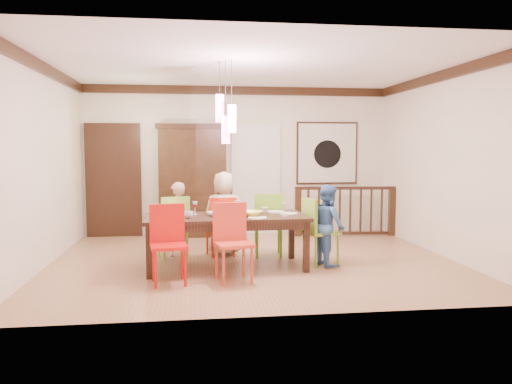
{
  "coord_description": "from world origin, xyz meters",
  "views": [
    {
      "loc": [
        -0.91,
        -7.36,
        1.69
      ],
      "look_at": [
        0.04,
        0.02,
        1.04
      ],
      "focal_mm": 35.0,
      "sensor_mm": 36.0,
      "label": 1
    }
  ],
  "objects": [
    {
      "name": "chair_near_mid",
      "position": [
        -0.39,
        -1.13,
        0.57
      ],
      "size": [
        0.52,
        0.52,
        0.99
      ],
      "rotation": [
        0.0,
        0.0,
        0.18
      ],
      "color": "red",
      "rests_on": "floor"
    },
    {
      "name": "person_far_left",
      "position": [
        -1.14,
        0.5,
        0.59
      ],
      "size": [
        0.5,
        0.42,
        1.17
      ],
      "primitive_type": "imported",
      "rotation": [
        0.0,
        0.0,
        3.52
      ],
      "color": "beige",
      "rests_on": "floor"
    },
    {
      "name": "ceiling",
      "position": [
        0.0,
        0.0,
        2.9
      ],
      "size": [
        6.0,
        6.0,
        0.0
      ],
      "primitive_type": "plane",
      "rotation": [
        3.14,
        0.0,
        0.0
      ],
      "color": "white",
      "rests_on": "wall_back"
    },
    {
      "name": "plate_near_mid",
      "position": [
        -0.03,
        -0.72,
        0.76
      ],
      "size": [
        0.26,
        0.26,
        0.01
      ],
      "primitive_type": "cylinder",
      "color": "white",
      "rests_on": "dining_table"
    },
    {
      "name": "painting",
      "position": [
        1.8,
        2.46,
        1.6
      ],
      "size": [
        1.25,
        0.06,
        1.25
      ],
      "color": "black",
      "rests_on": "wall_back"
    },
    {
      "name": "chair_end_right",
      "position": [
        0.96,
        -0.34,
        0.56
      ],
      "size": [
        0.53,
        0.53,
        0.98
      ],
      "rotation": [
        0.0,
        0.0,
        1.8
      ],
      "color": "olive",
      "rests_on": "floor"
    },
    {
      "name": "chair_near_left",
      "position": [
        -1.21,
        -1.13,
        0.56
      ],
      "size": [
        0.5,
        0.5,
        0.99
      ],
      "rotation": [
        0.0,
        0.0,
        0.13
      ],
      "color": "red",
      "rests_on": "floor"
    },
    {
      "name": "dining_table",
      "position": [
        -0.44,
        -0.39,
        0.67
      ],
      "size": [
        2.3,
        1.11,
        0.75
      ],
      "rotation": [
        0.0,
        0.0,
        0.04
      ],
      "color": "black",
      "rests_on": "floor"
    },
    {
      "name": "plate_near_left",
      "position": [
        -1.17,
        -0.69,
        0.76
      ],
      "size": [
        0.26,
        0.26,
        0.01
      ],
      "primitive_type": "cylinder",
      "color": "white",
      "rests_on": "dining_table"
    },
    {
      "name": "balustrade",
      "position": [
        2.03,
        1.95,
        0.5
      ],
      "size": [
        1.97,
        0.27,
        0.96
      ],
      "rotation": [
        0.0,
        0.0,
        -0.1
      ],
      "color": "black",
      "rests_on": "floor"
    },
    {
      "name": "wall_left",
      "position": [
        -3.0,
        0.0,
        1.45
      ],
      "size": [
        0.0,
        5.0,
        5.0
      ],
      "primitive_type": "plane",
      "rotation": [
        1.57,
        0.0,
        1.57
      ],
      "color": "beige",
      "rests_on": "floor"
    },
    {
      "name": "wall_right",
      "position": [
        3.0,
        0.0,
        1.45
      ],
      "size": [
        0.0,
        5.0,
        5.0
      ],
      "primitive_type": "plane",
      "rotation": [
        1.57,
        0.0,
        -1.57
      ],
      "color": "beige",
      "rests_on": "floor"
    },
    {
      "name": "small_bowl",
      "position": [
        -0.62,
        -0.39,
        0.78
      ],
      "size": [
        0.19,
        0.19,
        0.06
      ],
      "primitive_type": "imported",
      "rotation": [
        0.0,
        0.0,
        -0.03
      ],
      "color": "white",
      "rests_on": "dining_table"
    },
    {
      "name": "floor",
      "position": [
        0.0,
        0.0,
        0.0
      ],
      "size": [
        6.0,
        6.0,
        0.0
      ],
      "primitive_type": "plane",
      "color": "#9D6D4C",
      "rests_on": "ground"
    },
    {
      "name": "cup_right",
      "position": [
        0.14,
        -0.16,
        0.79
      ],
      "size": [
        0.09,
        0.09,
        0.08
      ],
      "primitive_type": "imported",
      "rotation": [
        0.0,
        0.0,
        -0.06
      ],
      "color": "silver",
      "rests_on": "dining_table"
    },
    {
      "name": "person_far_mid",
      "position": [
        -0.41,
        0.47,
        0.67
      ],
      "size": [
        0.67,
        0.45,
        1.33
      ],
      "primitive_type": "imported",
      "rotation": [
        0.0,
        0.0,
        3.1
      ],
      "color": "#C0B791",
      "rests_on": "floor"
    },
    {
      "name": "wine_glass_d",
      "position": [
        0.36,
        -0.57,
        0.84
      ],
      "size": [
        0.08,
        0.08,
        0.19
      ],
      "primitive_type": null,
      "color": "silver",
      "rests_on": "dining_table"
    },
    {
      "name": "serving_bowl",
      "position": [
        -0.1,
        -0.52,
        0.79
      ],
      "size": [
        0.4,
        0.4,
        0.08
      ],
      "primitive_type": "imported",
      "rotation": [
        0.0,
        0.0,
        -0.35
      ],
      "color": "gold",
      "rests_on": "dining_table"
    },
    {
      "name": "chair_far_left",
      "position": [
        -1.22,
        0.39,
        0.55
      ],
      "size": [
        0.54,
        0.54,
        0.97
      ],
      "rotation": [
        0.0,
        0.0,
        3.43
      ],
      "color": "#95CF43",
      "rests_on": "floor"
    },
    {
      "name": "chair_far_mid",
      "position": [
        -0.47,
        0.44,
        0.54
      ],
      "size": [
        0.5,
        0.5,
        0.94
      ],
      "rotation": [
        0.0,
        0.0,
        3.34
      ],
      "color": "red",
      "rests_on": "floor"
    },
    {
      "name": "wine_glass_c",
      "position": [
        -0.49,
        -0.68,
        0.84
      ],
      "size": [
        0.08,
        0.08,
        0.19
      ],
      "primitive_type": null,
      "color": "#590C19",
      "rests_on": "dining_table"
    },
    {
      "name": "napkin",
      "position": [
        -0.43,
        -0.79,
        0.76
      ],
      "size": [
        0.18,
        0.14,
        0.01
      ],
      "primitive_type": "cube",
      "color": "#D83359",
      "rests_on": "dining_table"
    },
    {
      "name": "plate_end_right",
      "position": [
        0.47,
        -0.34,
        0.76
      ],
      "size": [
        0.26,
        0.26,
        0.01
      ],
      "primitive_type": "cylinder",
      "color": "white",
      "rests_on": "dining_table"
    },
    {
      "name": "chair_far_right",
      "position": [
        0.27,
        0.32,
        0.57
      ],
      "size": [
        0.49,
        0.49,
        1.0
      ],
      "rotation": [
        0.0,
        0.0,
        3.06
      ],
      "color": "#629D23",
      "rests_on": "floor"
    },
    {
      "name": "panel_door",
      "position": [
        -2.4,
        2.45,
        1.05
      ],
      "size": [
        1.04,
        0.07,
        2.24
      ],
      "primitive_type": "cube",
      "color": "black",
      "rests_on": "wall_back"
    },
    {
      "name": "pendant_cluster",
      "position": [
        -0.44,
        -0.39,
        2.11
      ],
      "size": [
        0.27,
        0.21,
        1.14
      ],
      "color": "#FF4C93",
      "rests_on": "ceiling"
    },
    {
      "name": "plate_far_right",
      "position": [
        0.32,
        -0.1,
        0.76
      ],
      "size": [
        0.26,
        0.26,
        0.01
      ],
      "primitive_type": "cylinder",
      "color": "white",
      "rests_on": "dining_table"
    },
    {
      "name": "wine_glass_b",
      "position": [
        -0.26,
        -0.19,
        0.84
      ],
      "size": [
        0.08,
        0.08,
        0.19
      ],
      "primitive_type": null,
      "color": "silver",
      "rests_on": "dining_table"
    },
    {
      "name": "plate_far_left",
      "position": [
        -1.08,
        -0.08,
        0.76
      ],
      "size": [
        0.26,
        0.26,
        0.01
      ],
      "primitive_type": "cylinder",
      "color": "white",
      "rests_on": "dining_table"
    },
    {
      "name": "cup_left",
      "position": [
        -0.96,
        -0.57,
        0.8
      ],
      "size": [
        0.16,
        0.16,
        0.09
      ],
      "primitive_type": "imported",
      "rotation": [
        0.0,
        0.0,
        0.41
      ],
      "color": "silver",
      "rests_on": "dining_table"
    },
    {
      "name": "white_doorway",
      "position": [
        0.35,
        2.46,
        1.05
      ],
      "size": [
        0.97,
        0.05,
        2.22
      ],
      "primitive_type": "cube",
      "color": "silver",
      "rests_on": "wall_back"
    },
    {
      "name": "wine_glass_a",
      "position": [
        -0.87,
        -0.22,
        0.84
      ],
      "size": [
        0.08,
        0.08,
        0.19
      ],
      "primitive_type": null,
      "color": "#590C19",
      "rests_on": "dining_table"
    },
    {
      "name": "wall_back",
      "position": [
        0.0,
        2.5,
        1.45
      ],
      "size": [
        6.0,
        0.0,
        6.0
      ],
      "primitive_type": "plane",
      "rotation": [
        1.57,
        0.0,
        0.0
      ],
      "color": "beige",
      "rests_on": "floor"
    },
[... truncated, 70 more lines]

